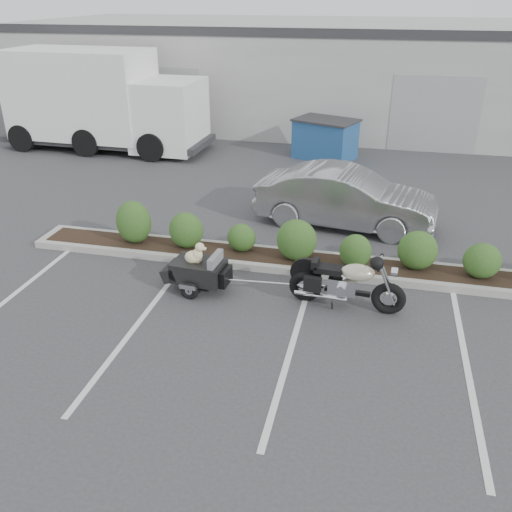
% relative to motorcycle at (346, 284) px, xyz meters
% --- Properties ---
extents(ground, '(90.00, 90.00, 0.00)m').
position_rel_motorcycle_xyz_m(ground, '(-1.93, -0.74, -0.48)').
color(ground, '#38383A').
rests_on(ground, ground).
extents(planter_kerb, '(12.00, 1.00, 0.15)m').
position_rel_motorcycle_xyz_m(planter_kerb, '(-0.93, 1.46, -0.41)').
color(planter_kerb, '#9E9E93').
rests_on(planter_kerb, ground).
extents(building, '(26.00, 10.00, 4.00)m').
position_rel_motorcycle_xyz_m(building, '(-1.93, 16.26, 1.52)').
color(building, '#9EA099').
rests_on(building, ground).
extents(motorcycle, '(2.11, 0.71, 1.21)m').
position_rel_motorcycle_xyz_m(motorcycle, '(0.00, 0.00, 0.00)').
color(motorcycle, black).
rests_on(motorcycle, ground).
extents(pet_trailer, '(1.69, 0.95, 1.00)m').
position_rel_motorcycle_xyz_m(pet_trailer, '(-2.78, 0.02, -0.06)').
color(pet_trailer, black).
rests_on(pet_trailer, ground).
extents(sedan, '(4.42, 2.05, 1.40)m').
position_rel_motorcycle_xyz_m(sedan, '(-0.34, 3.83, 0.22)').
color(sedan, '#9D9EA4').
rests_on(sedan, ground).
extents(dumpster, '(2.36, 2.00, 1.32)m').
position_rel_motorcycle_xyz_m(dumpster, '(-1.49, 9.62, 0.19)').
color(dumpster, navy).
rests_on(dumpster, ground).
extents(delivery_truck, '(7.44, 2.79, 3.37)m').
position_rel_motorcycle_xyz_m(delivery_truck, '(-9.28, 9.15, 1.13)').
color(delivery_truck, white).
rests_on(delivery_truck, ground).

